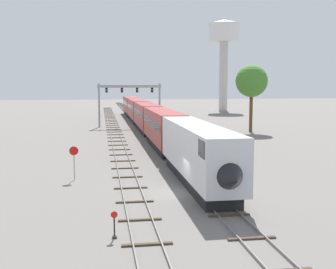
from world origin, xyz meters
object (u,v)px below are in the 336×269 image
(passenger_train, at_px, (146,116))
(switch_stand, at_px, (114,229))
(signal_gantry, at_px, (130,95))
(trackside_tree_left, at_px, (252,81))
(stop_sign, at_px, (74,158))
(water_tower, at_px, (224,40))

(passenger_train, distance_m, switch_stand, 51.66)
(signal_gantry, xyz_separation_m, trackside_tree_left, (19.72, -12.13, 2.50))
(signal_gantry, bearing_deg, stop_sign, -99.69)
(stop_sign, xyz_separation_m, trackside_tree_left, (27.47, 33.27, 6.67))
(passenger_train, distance_m, water_tower, 65.53)
(water_tower, xyz_separation_m, stop_sign, (-39.58, -92.00, -19.56))
(water_tower, bearing_deg, passenger_train, -118.12)
(water_tower, distance_m, trackside_tree_left, 61.34)
(water_tower, bearing_deg, signal_gantry, -124.34)
(signal_gantry, relative_size, water_tower, 0.44)
(signal_gantry, relative_size, switch_stand, 8.29)
(switch_stand, height_order, stop_sign, stop_sign)
(switch_stand, relative_size, trackside_tree_left, 0.13)
(signal_gantry, height_order, stop_sign, signal_gantry)
(passenger_train, distance_m, signal_gantry, 9.67)
(water_tower, xyz_separation_m, switch_stand, (-36.68, -106.48, -20.92))
(water_tower, relative_size, stop_sign, 9.54)
(trackside_tree_left, bearing_deg, water_tower, 78.35)
(passenger_train, relative_size, signal_gantry, 8.07)
(signal_gantry, bearing_deg, switch_stand, -94.63)
(passenger_train, xyz_separation_m, switch_stand, (-7.10, -51.13, -2.09))
(passenger_train, bearing_deg, trackside_tree_left, -10.94)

